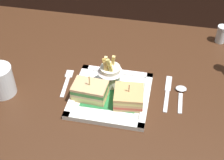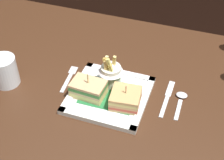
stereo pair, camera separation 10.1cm
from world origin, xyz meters
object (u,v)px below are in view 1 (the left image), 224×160
at_px(water_glass, 1,82).
at_px(knife, 167,92).
at_px(square_plate, 111,95).
at_px(salt_shaker, 221,35).
at_px(sandwich_half_right, 129,97).
at_px(spoon, 181,92).
at_px(sandwich_half_left, 90,91).
at_px(fries_cup, 110,72).
at_px(dining_table, 113,116).
at_px(fork, 67,81).

xyz_separation_m(water_glass, knife, (0.51, 0.10, -0.04)).
xyz_separation_m(square_plate, salt_shaker, (0.34, 0.37, 0.02)).
height_order(sandwich_half_right, knife, sandwich_half_right).
bearing_deg(square_plate, spoon, 15.82).
distance_m(square_plate, sandwich_half_left, 0.07).
xyz_separation_m(sandwich_half_right, fries_cup, (-0.07, 0.07, 0.03)).
bearing_deg(sandwich_half_right, knife, 34.87).
xyz_separation_m(square_plate, sandwich_half_left, (-0.06, -0.02, 0.03)).
bearing_deg(spoon, sandwich_half_left, -163.38).
height_order(sandwich_half_left, salt_shaker, sandwich_half_left).
height_order(fries_cup, knife, fries_cup).
distance_m(dining_table, sandwich_half_left, 0.22).
relative_size(sandwich_half_left, knife, 0.64).
relative_size(spoon, salt_shaker, 1.78).
distance_m(sandwich_half_right, water_glass, 0.39).
distance_m(sandwich_half_left, fries_cup, 0.09).
relative_size(dining_table, spoon, 11.74).
relative_size(square_plate, fork, 1.82).
bearing_deg(spoon, sandwich_half_right, -152.16).
bearing_deg(salt_shaker, fries_cup, -137.59).
relative_size(sandwich_half_right, knife, 0.57).
bearing_deg(dining_table, square_plate, -85.66).
height_order(fries_cup, water_glass, fries_cup).
xyz_separation_m(dining_table, spoon, (0.22, -0.01, 0.17)).
bearing_deg(water_glass, salt_shaker, 31.68).
xyz_separation_m(sandwich_half_left, water_glass, (-0.28, -0.02, 0.01)).
relative_size(square_plate, fries_cup, 2.11).
height_order(square_plate, sandwich_half_left, sandwich_half_left).
xyz_separation_m(dining_table, fork, (-0.15, -0.03, 0.17)).
bearing_deg(knife, water_glass, -168.51).
height_order(sandwich_half_left, water_glass, water_glass).
distance_m(square_plate, spoon, 0.22).
distance_m(knife, spoon, 0.04).
relative_size(square_plate, knife, 1.44).
height_order(dining_table, fries_cup, fries_cup).
distance_m(fries_cup, knife, 0.19).
relative_size(sandwich_half_left, salt_shaker, 1.59).
bearing_deg(sandwich_half_left, spoon, 16.62).
bearing_deg(water_glass, fork, 25.79).
height_order(sandwich_half_left, fork, sandwich_half_left).
bearing_deg(fries_cup, knife, 2.75).
distance_m(dining_table, fork, 0.22).
bearing_deg(knife, fork, -177.22).
bearing_deg(knife, salt_shaker, 61.35).
xyz_separation_m(sandwich_half_left, spoon, (0.27, 0.08, -0.03)).
bearing_deg(square_plate, sandwich_half_left, -160.58).
relative_size(water_glass, fork, 0.74).
bearing_deg(sandwich_half_left, salt_shaker, 44.35).
bearing_deg(sandwich_half_left, fork, 146.76).
distance_m(sandwich_half_left, spoon, 0.29).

